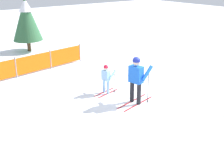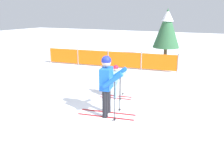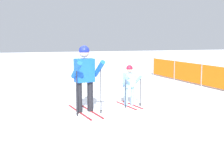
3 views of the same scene
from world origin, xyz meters
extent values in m
plane|color=white|center=(0.00, 0.00, 0.00)|extent=(60.00, 60.00, 0.00)
cube|color=maroon|center=(0.06, 0.35, 0.01)|extent=(1.59, 0.35, 0.02)
cube|color=maroon|center=(0.12, 0.05, 0.01)|extent=(1.59, 0.35, 0.02)
cylinder|color=black|center=(0.06, 0.35, 0.40)|extent=(0.15, 0.15, 0.77)
cylinder|color=black|center=(0.12, 0.05, 0.40)|extent=(0.15, 0.15, 0.77)
cube|color=blue|center=(0.09, 0.20, 1.08)|extent=(0.36, 0.52, 0.60)
cylinder|color=blue|center=(0.27, 0.53, 1.13)|extent=(0.57, 0.22, 0.47)
cylinder|color=blue|center=(0.38, -0.05, 1.13)|extent=(0.57, 0.22, 0.47)
sphere|color=#D8AD8C|center=(0.09, 0.20, 1.53)|extent=(0.26, 0.26, 0.26)
sphere|color=navy|center=(0.09, 0.20, 1.58)|extent=(0.27, 0.27, 0.27)
cylinder|color=black|center=(0.33, 0.57, 0.60)|extent=(0.02, 0.02, 1.19)
cylinder|color=black|center=(0.33, 0.57, 0.06)|extent=(0.07, 0.07, 0.01)
cylinder|color=black|center=(0.45, -0.06, 0.60)|extent=(0.02, 0.02, 1.19)
cylinder|color=black|center=(0.45, -0.06, 0.06)|extent=(0.07, 0.07, 0.01)
cube|color=maroon|center=(-0.25, 1.63, 0.01)|extent=(1.06, 0.27, 0.02)
cube|color=maroon|center=(-0.20, 1.43, 0.01)|extent=(1.06, 0.27, 0.02)
cylinder|color=#8CBFF2|center=(-0.25, 1.63, 0.28)|extent=(0.10, 0.10, 0.51)
cylinder|color=#8CBFF2|center=(-0.20, 1.43, 0.28)|extent=(0.10, 0.10, 0.51)
cube|color=#8CBFF2|center=(-0.23, 1.53, 0.73)|extent=(0.24, 0.35, 0.40)
cylinder|color=#8CBFF2|center=(-0.11, 1.75, 0.76)|extent=(0.38, 0.16, 0.31)
cylinder|color=#8CBFF2|center=(-0.03, 1.37, 0.76)|extent=(0.38, 0.16, 0.31)
sphere|color=#D8AD8C|center=(-0.23, 1.53, 1.03)|extent=(0.17, 0.17, 0.17)
sphere|color=red|center=(-0.23, 1.53, 1.06)|extent=(0.18, 0.18, 0.18)
cylinder|color=black|center=(-0.08, 1.80, 0.40)|extent=(0.02, 0.02, 0.79)
cylinder|color=black|center=(-0.08, 1.80, 0.06)|extent=(0.07, 0.07, 0.01)
cylinder|color=black|center=(0.02, 1.34, 0.40)|extent=(0.02, 0.02, 0.79)
cylinder|color=black|center=(0.02, 1.34, 0.06)|extent=(0.07, 0.07, 0.01)
cylinder|color=gray|center=(-5.90, 4.88, 0.47)|extent=(0.06, 0.06, 0.94)
cylinder|color=gray|center=(-4.14, 5.09, 0.47)|extent=(0.06, 0.06, 0.94)
cylinder|color=gray|center=(-2.37, 5.31, 0.47)|extent=(0.06, 0.06, 0.94)
cylinder|color=gray|center=(-0.61, 5.52, 0.47)|extent=(0.06, 0.06, 0.94)
cylinder|color=gray|center=(1.16, 5.74, 0.47)|extent=(0.06, 0.06, 0.94)
cube|color=orange|center=(-5.02, 4.98, 0.47)|extent=(1.77, 0.24, 0.79)
cube|color=orange|center=(-3.25, 5.20, 0.47)|extent=(1.77, 0.24, 0.79)
cube|color=orange|center=(-1.49, 5.41, 0.47)|extent=(1.77, 0.24, 0.79)
cube|color=orange|center=(0.27, 5.63, 0.47)|extent=(1.77, 0.24, 0.79)
cylinder|color=#4C3823|center=(-0.19, 9.32, 0.33)|extent=(0.21, 0.21, 0.66)
cone|color=#2F613C|center=(-0.19, 9.32, 1.89)|extent=(1.68, 1.68, 2.47)
cone|color=white|center=(-0.19, 9.32, 2.68)|extent=(0.76, 0.76, 0.74)
camera|label=1|loc=(-6.07, -6.54, 4.38)|focal=45.00mm
camera|label=2|loc=(2.65, -4.88, 2.79)|focal=35.00mm
camera|label=3|loc=(7.08, -1.11, 1.92)|focal=45.00mm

